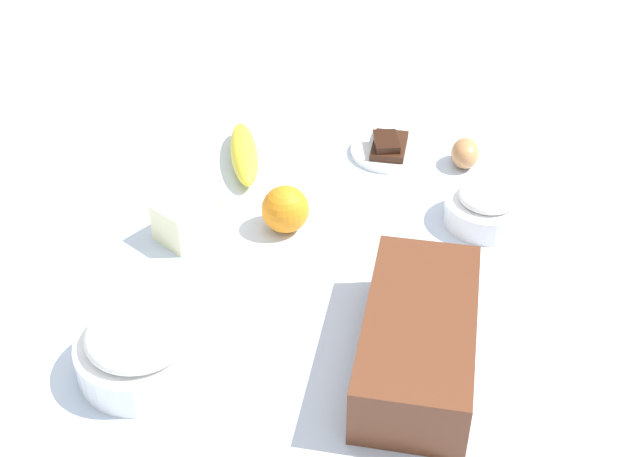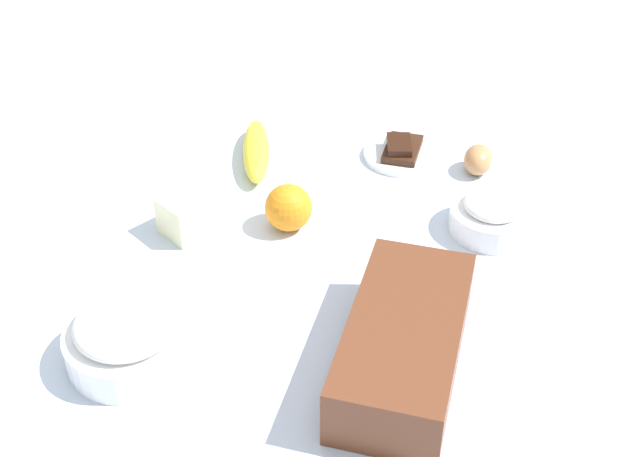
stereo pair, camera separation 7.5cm
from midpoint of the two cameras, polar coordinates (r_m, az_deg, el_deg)
name	(u,v)px [view 1 (the left image)]	position (r m, az deg, el deg)	size (l,w,h in m)	color
ground_plane	(320,256)	(1.18, -1.83, -1.99)	(2.40, 2.40, 0.02)	silver
loaf_pan	(419,337)	(0.99, 4.71, -7.59)	(0.30, 0.17, 0.08)	brown
flour_bowl	(140,347)	(1.01, -14.55, -8.07)	(0.16, 0.16, 0.08)	white
sugar_bowl	(486,206)	(1.23, 9.83, 1.48)	(0.12, 0.12, 0.06)	white
banana	(244,153)	(1.36, -6.91, 5.20)	(0.19, 0.04, 0.04)	yellow
orange_fruit	(285,209)	(1.20, -4.24, 1.31)	(0.07, 0.07, 0.07)	orange
butter_block	(189,218)	(1.21, -10.92, 0.69)	(0.09, 0.06, 0.06)	#F4EDB2
egg_near_butter	(465,153)	(1.36, 8.54, 5.19)	(0.05, 0.05, 0.06)	#BB7F4D
chocolate_plate	(389,149)	(1.39, 3.27, 5.53)	(0.13, 0.13, 0.03)	white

